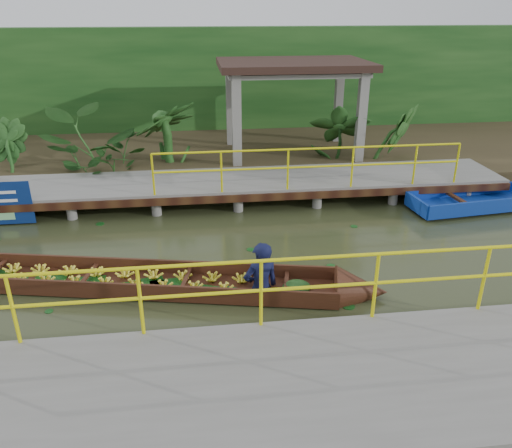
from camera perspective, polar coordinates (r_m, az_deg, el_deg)
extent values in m
plane|color=#2E361B|center=(9.96, -6.37, -4.65)|extent=(80.00, 80.00, 0.00)
cube|color=#302818|center=(16.88, -6.97, 8.21)|extent=(30.00, 8.00, 0.45)
cube|color=slate|center=(12.98, -6.81, 4.66)|extent=(16.00, 2.00, 0.15)
cube|color=black|center=(12.06, -6.72, 2.76)|extent=(16.00, 0.12, 0.18)
cylinder|color=yellow|center=(12.06, 6.32, 8.55)|extent=(7.50, 0.05, 0.05)
cylinder|color=yellow|center=(12.19, 6.23, 6.51)|extent=(7.50, 0.05, 0.05)
cylinder|color=yellow|center=(12.20, 6.22, 6.29)|extent=(0.05, 0.05, 1.00)
cylinder|color=slate|center=(12.96, -24.65, 1.23)|extent=(0.24, 0.24, 0.55)
cylinder|color=slate|center=(14.40, -22.95, 3.67)|extent=(0.24, 0.24, 0.55)
cylinder|color=slate|center=(12.49, -15.90, 1.73)|extent=(0.24, 0.24, 0.55)
cylinder|color=slate|center=(13.97, -15.04, 4.19)|extent=(0.24, 0.24, 0.55)
cylinder|color=slate|center=(12.32, -6.69, 2.22)|extent=(0.24, 0.24, 0.55)
cylinder|color=slate|center=(13.82, -6.80, 4.65)|extent=(0.24, 0.24, 0.55)
cylinder|color=slate|center=(12.48, 2.53, 2.65)|extent=(0.24, 0.24, 0.55)
cylinder|color=slate|center=(13.96, 1.46, 5.01)|extent=(0.24, 0.24, 0.55)
cylinder|color=slate|center=(12.95, 11.31, 3.00)|extent=(0.24, 0.24, 0.55)
cylinder|color=slate|center=(14.38, 9.39, 5.26)|extent=(0.24, 0.24, 0.55)
cylinder|color=slate|center=(13.70, 19.30, 3.25)|extent=(0.24, 0.24, 0.55)
cylinder|color=slate|center=(15.06, 16.76, 5.41)|extent=(0.24, 0.24, 0.55)
cylinder|color=slate|center=(12.32, -6.69, 2.22)|extent=(0.24, 0.24, 0.55)
cube|color=slate|center=(6.44, 3.87, -19.70)|extent=(18.00, 2.40, 0.70)
cylinder|color=yellow|center=(6.57, 2.34, -4.14)|extent=(10.00, 0.05, 0.05)
cylinder|color=yellow|center=(6.79, 2.27, -7.49)|extent=(10.00, 0.05, 0.05)
cylinder|color=yellow|center=(6.82, 2.27, -7.85)|extent=(0.05, 0.05, 1.00)
cube|color=slate|center=(14.26, -2.21, 11.17)|extent=(0.25, 0.25, 2.80)
cube|color=slate|center=(15.00, 11.90, 11.32)|extent=(0.25, 0.25, 2.80)
cube|color=slate|center=(16.61, -2.96, 12.97)|extent=(0.25, 0.25, 2.80)
cube|color=slate|center=(17.24, 9.38, 13.10)|extent=(0.25, 0.25, 2.80)
cube|color=slate|center=(15.47, 4.26, 17.01)|extent=(4.00, 2.60, 0.12)
cube|color=black|center=(15.44, 4.28, 17.74)|extent=(4.40, 3.00, 0.20)
cube|color=#143F14|center=(18.96, -7.34, 15.40)|extent=(30.00, 0.80, 4.00)
cube|color=#371C0F|center=(9.39, -13.46, -6.74)|extent=(7.28, 2.39, 0.05)
cube|color=#371C0F|center=(9.70, -12.73, -4.75)|extent=(7.10, 1.56, 0.31)
cube|color=#371C0F|center=(8.96, -14.40, -7.49)|extent=(7.10, 1.56, 0.31)
cone|color=#371C0F|center=(8.99, 11.94, -7.51)|extent=(1.07, 1.04, 0.87)
ellipsoid|color=#143F14|center=(8.91, 4.66, -7.22)|extent=(0.58, 0.50, 0.24)
imported|color=#0E1234|center=(8.52, 0.58, -2.19)|extent=(0.75, 0.60, 1.81)
cube|color=navy|center=(13.73, 24.02, 2.07)|extent=(3.54, 1.41, 0.11)
cube|color=navy|center=(14.07, 22.90, 3.37)|extent=(3.43, 0.45, 0.34)
cube|color=navy|center=(13.31, 25.40, 1.81)|extent=(3.43, 0.45, 0.34)
cube|color=navy|center=(12.73, 17.89, 2.07)|extent=(0.18, 1.04, 0.34)
cube|color=black|center=(13.33, 22.17, 2.63)|extent=(0.23, 1.04, 0.06)
imported|color=#143F14|center=(15.43, -27.01, 7.89)|extent=(1.13, 1.13, 1.42)
imported|color=#143F14|center=(14.77, -17.79, 8.74)|extent=(1.13, 1.13, 1.42)
imported|color=#143F14|center=(14.53, -9.94, 9.28)|extent=(1.13, 1.13, 1.42)
imported|color=#143F14|center=(15.12, 9.60, 9.87)|extent=(1.13, 1.13, 1.42)
imported|color=#143F14|center=(15.61, 14.97, 9.84)|extent=(1.13, 1.13, 1.42)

